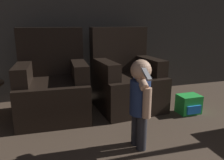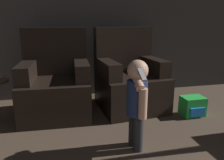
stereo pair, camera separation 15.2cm
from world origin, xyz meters
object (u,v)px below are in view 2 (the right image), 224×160
Objects in this scene: armchair_right at (129,81)px; armchair_left at (56,85)px; person_toddler at (137,98)px; toy_backpack at (193,106)px.

armchair_left is at bearing 175.28° from armchair_right.
armchair_right is at bearing 159.44° from person_toddler.
toy_backpack is at bearing 113.42° from person_toddler.
toy_backpack is at bearing -38.91° from armchair_right.
armchair_left is 3.88× the size of toy_backpack.
person_toddler is 1.10m from toy_backpack.
person_toddler is at bearing -51.83° from armchair_left.
armchair_right is 1.00m from person_toddler.
armchair_left is 1.00× the size of armchair_right.
toy_backpack is (0.90, 0.52, -0.36)m from person_toddler.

